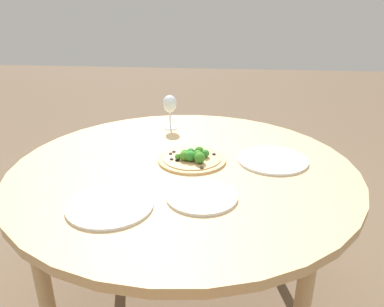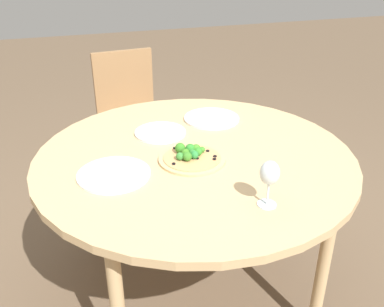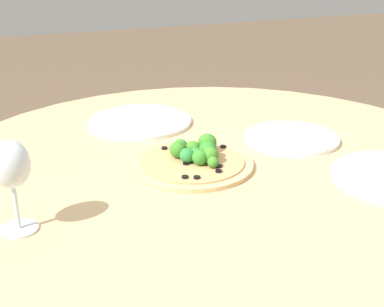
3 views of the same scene
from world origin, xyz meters
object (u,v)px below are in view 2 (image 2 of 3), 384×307
Objects in this scene: chair at (130,118)px; plate_side at (160,132)px; wine_glass at (270,175)px; plate_near at (114,174)px; pizza at (191,156)px; plate_far at (212,118)px.

chair is 3.79× the size of plate_side.
wine_glass is 0.70m from plate_side.
plate_near is 1.19× the size of plate_side.
plate_near is (0.25, 1.14, 0.26)m from chair.
wine_glass is at bearing 110.83° from pizza.
chair is 3.27× the size of plate_far.
pizza is 1.16× the size of plate_side.
chair is at bearing -82.24° from wine_glass.
pizza is at bearing -174.14° from plate_near.
pizza is at bearing 101.62° from plate_side.
plate_far is (-0.53, -0.40, 0.00)m from plate_near.
chair reaches higher than pizza.
wine_glass reaches higher than plate_near.
pizza reaches higher than plate_near.
plate_side is (0.06, -0.28, -0.01)m from pizza.
plate_near and plate_side have the same top height.
chair reaches higher than plate_far.
plate_near is 1.03× the size of plate_far.
wine_glass is (-0.20, 1.49, 0.37)m from chair.
plate_side is at bearing 17.00° from plate_far.
plate_side is at bearing -94.60° from chair.
plate_near is (0.45, -0.35, -0.11)m from wine_glass.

